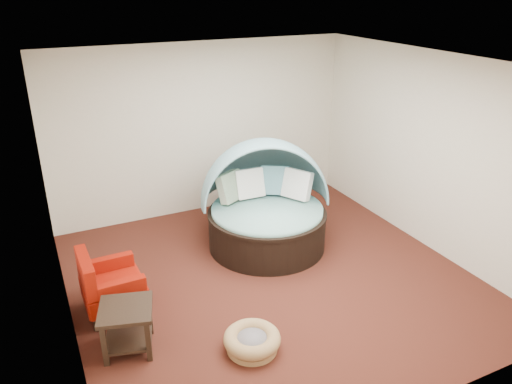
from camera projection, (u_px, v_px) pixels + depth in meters
name	position (u px, v px, depth m)	size (l,w,h in m)	color
floor	(271.00, 278.00, 6.63)	(5.00, 5.00, 0.00)	#491D15
wall_back	(203.00, 129.00, 8.15)	(5.00, 5.00, 0.00)	beige
wall_front	(416.00, 285.00, 4.01)	(5.00, 5.00, 0.00)	beige
wall_left	(55.00, 220.00, 5.08)	(5.00, 5.00, 0.00)	beige
wall_right	(429.00, 152.00, 7.07)	(5.00, 5.00, 0.00)	beige
ceiling	(275.00, 64.00, 5.53)	(5.00, 5.00, 0.00)	white
canopy_daybed	(266.00, 198.00, 7.25)	(2.18, 2.14, 1.58)	black
pet_basket	(252.00, 341.00, 5.32)	(0.82, 0.82, 0.21)	olive
red_armchair	(108.00, 285.00, 5.83)	(0.70, 0.71, 0.81)	black
side_table	(127.00, 322.00, 5.25)	(0.67, 0.67, 0.52)	black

